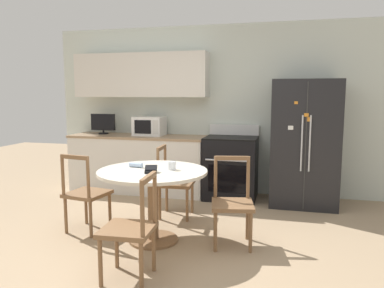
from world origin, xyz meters
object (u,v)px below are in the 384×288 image
oven_range (231,167)px  microwave (149,126)px  dining_chair_right (232,203)px  refrigerator (304,143)px  countertop_tv (103,123)px  dining_chair_near (131,229)px  wallet (151,170)px  candle_glass (172,166)px  dining_chair_far (174,183)px  dining_chair_left (86,194)px

oven_range → microwave: microwave is taller
oven_range → dining_chair_right: size_ratio=1.20×
refrigerator → countertop_tv: bearing=177.4°
dining_chair_near → countertop_tv: bearing=27.6°
microwave → wallet: (0.79, -2.05, -0.25)m
dining_chair_near → candle_glass: bearing=-8.7°
wallet → oven_range: bearing=75.4°
dining_chair_far → wallet: size_ratio=5.82×
oven_range → dining_chair_near: bearing=-99.2°
microwave → dining_chair_right: bearing=-48.8°
microwave → dining_chair_far: 1.46m
countertop_tv → dining_chair_left: size_ratio=0.45×
countertop_tv → refrigerator: bearing=-2.6°
oven_range → microwave: 1.43m
dining_chair_left → refrigerator: bearing=44.8°
oven_range → wallet: oven_range is taller
dining_chair_right → countertop_tv: bearing=-48.4°
refrigerator → dining_chair_near: refrigerator is taller
candle_glass → wallet: (-0.16, -0.19, -0.01)m
wallet → dining_chair_near: bearing=-83.6°
microwave → dining_chair_near: microwave is taller
dining_chair_right → dining_chair_near: (-0.71, -0.94, 0.00)m
dining_chair_right → refrigerator: bearing=-125.4°
dining_chair_right → dining_chair_far: size_ratio=1.00×
dining_chair_right → candle_glass: (-0.63, -0.05, 0.37)m
refrigerator → countertop_tv: refrigerator is taller
oven_range → dining_chair_left: size_ratio=1.20×
countertop_tv → dining_chair_left: countertop_tv is taller
countertop_tv → dining_chair_far: (1.55, -1.11, -0.64)m
dining_chair_near → dining_chair_right: bearing=-40.7°
refrigerator → microwave: 2.35m
oven_range → wallet: (-0.52, -1.98, 0.33)m
dining_chair_near → dining_chair_far: size_ratio=1.00×
dining_chair_right → dining_chair_near: size_ratio=1.00×
microwave → dining_chair_near: bearing=-72.4°
oven_range → candle_glass: size_ratio=12.41×
microwave → countertop_tv: countertop_tv is taller
refrigerator → dining_chair_far: size_ratio=1.93×
microwave → dining_chair_right: (1.58, -1.81, -0.61)m
oven_range → dining_chair_right: oven_range is taller
oven_range → dining_chair_left: 2.25m
oven_range → microwave: (-1.31, 0.07, 0.58)m
microwave → oven_range: bearing=-3.1°
refrigerator → dining_chair_far: refrigerator is taller
dining_chair_left → wallet: 0.95m
dining_chair_left → wallet: dining_chair_left is taller
oven_range → wallet: bearing=-104.6°
microwave → dining_chair_near: size_ratio=0.51×
microwave → dining_chair_left: size_ratio=0.51×
refrigerator → microwave: size_ratio=3.78×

